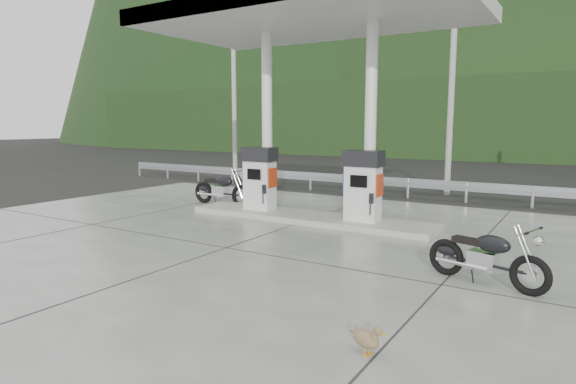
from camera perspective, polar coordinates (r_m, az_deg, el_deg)
The scene contains 17 objects.
ground at distance 11.12m, azimuth -4.06°, elevation -5.61°, with size 160.00×160.00×0.00m, color black.
forecourt_apron at distance 11.12m, azimuth -4.06°, elevation -5.56°, with size 18.00×14.00×0.02m, color slate.
pump_island at distance 13.16m, azimuth 2.35°, elevation -3.03°, with size 7.00×1.40×0.15m, color #9F9C94.
gas_pump_left at distance 13.86m, azimuth -3.39°, elevation 1.60°, with size 0.95×0.55×1.80m, color silver, non-canonical shape.
gas_pump_right at distance 12.30m, azimuth 8.87°, elevation 0.70°, with size 0.95×0.55×1.80m, color silver, non-canonical shape.
canopy_column_left at distance 14.10m, azimuth -2.49°, elevation 8.23°, with size 0.30×0.30×5.00m, color white.
canopy_column_right at distance 12.57m, azimuth 9.75°, elevation 8.15°, with size 0.30×0.30×5.00m, color white.
canopy_roof at distance 13.20m, azimuth 2.49°, elevation 20.05°, with size 8.50×5.00×0.40m, color silver.
guardrail at distance 18.01m, azimuth 11.05°, elevation 1.80°, with size 26.00×0.16×1.42m, color #A5A6AD, non-canonical shape.
road at distance 21.37m, azimuth 14.36°, elevation 0.75°, with size 60.00×7.00×0.01m, color black.
utility_pole_a at distance 23.26m, azimuth -6.41°, elevation 11.38°, with size 0.22×0.22×8.00m, color #969691.
utility_pole_b at distance 18.80m, azimuth 18.83°, elevation 11.82°, with size 0.22×0.22×8.00m, color #969691.
tree_band at distance 39.25m, azimuth 22.84°, elevation 7.96°, with size 80.00×6.00×6.00m, color black.
forested_hills at distance 69.08m, azimuth 26.74°, elevation 5.00°, with size 100.00×40.00×140.00m, color black, non-canonical shape.
motorcycle_left at distance 15.72m, azimuth -7.85°, elevation 0.32°, with size 2.16×0.68×1.02m, color black, non-canonical shape.
motorcycle_right at distance 8.52m, azimuth 22.42°, elevation -7.18°, with size 1.91×0.60×0.90m, color black, non-canonical shape.
duck at distance 5.80m, azimuth 9.19°, elevation -16.86°, with size 0.47×0.13×0.34m, color brown, non-canonical shape.
Camera 1 is at (6.37, -8.73, 2.62)m, focal length 30.00 mm.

